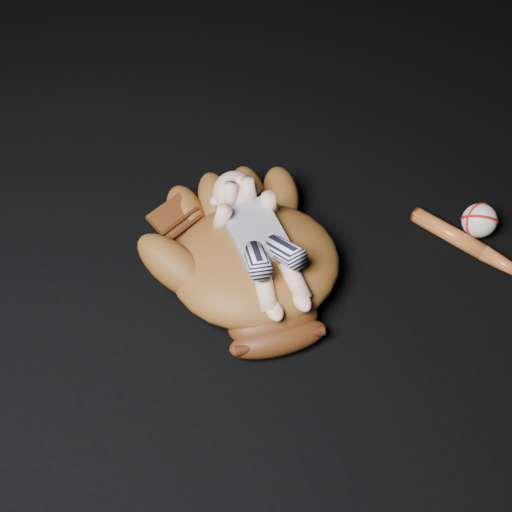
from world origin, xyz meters
name	(u,v)px	position (x,y,z in m)	size (l,w,h in m)	color
baseball_glove	(255,257)	(-0.15, 0.19, 0.08)	(0.44, 0.51, 0.16)	#5E3414
newborn_baby	(261,240)	(-0.14, 0.18, 0.13)	(0.17, 0.36, 0.15)	#EAB196
baseball_bat	(492,258)	(0.37, 0.12, 0.02)	(0.04, 0.40, 0.04)	#B45522
baseball	(479,221)	(0.38, 0.21, 0.04)	(0.08, 0.08, 0.08)	white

